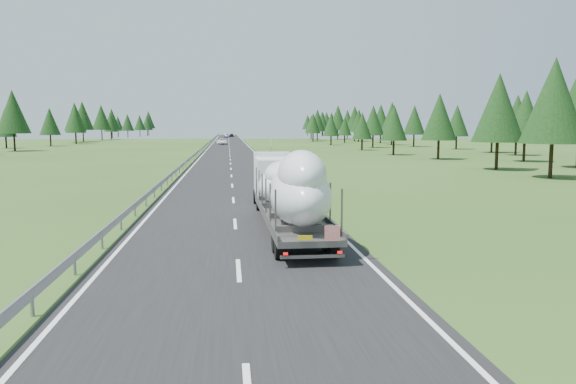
{
  "coord_description": "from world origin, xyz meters",
  "views": [
    {
      "loc": [
        -0.3,
        -18.41,
        4.81
      ],
      "look_at": [
        2.44,
        7.26,
        1.78
      ],
      "focal_mm": 35.0,
      "sensor_mm": 36.0,
      "label": 1
    }
  ],
  "objects": [
    {
      "name": "guardrail",
      "position": [
        -5.3,
        99.94,
        0.6
      ],
      "size": [
        0.1,
        400.0,
        0.76
      ],
      "color": "slate",
      "rests_on": "ground"
    },
    {
      "name": "marker_posts",
      "position": [
        6.5,
        155.0,
        0.54
      ],
      "size": [
        0.13,
        350.08,
        1.0
      ],
      "color": "silver",
      "rests_on": "ground"
    },
    {
      "name": "distant_car_blue",
      "position": [
        -0.97,
        222.59,
        0.74
      ],
      "size": [
        1.97,
        4.64,
        1.49
      ],
      "primitive_type": "imported",
      "rotation": [
        0.0,
        0.0,
        0.09
      ],
      "color": "#171A41",
      "rests_on": "ground"
    },
    {
      "name": "ground",
      "position": [
        0.0,
        0.0,
        0.0
      ],
      "size": [
        400.0,
        400.0,
        0.0
      ],
      "primitive_type": "plane",
      "color": "#2A4717",
      "rests_on": "ground"
    },
    {
      "name": "tree_line_right",
      "position": [
        39.3,
        113.4,
        6.93
      ],
      "size": [
        26.98,
        314.0,
        12.41
      ],
      "color": "black",
      "rests_on": "ground"
    },
    {
      "name": "road_surface",
      "position": [
        0.0,
        100.0,
        0.01
      ],
      "size": [
        10.0,
        400.0,
        0.02
      ],
      "primitive_type": "cube",
      "color": "black",
      "rests_on": "ground"
    },
    {
      "name": "boat_truck",
      "position": [
        2.44,
        7.76,
        1.97
      ],
      "size": [
        2.57,
        17.2,
        3.92
      ],
      "color": "silver",
      "rests_on": "ground"
    },
    {
      "name": "distant_van",
      "position": [
        -1.85,
        131.06,
        0.77
      ],
      "size": [
        2.98,
        5.72,
        1.54
      ],
      "primitive_type": "imported",
      "rotation": [
        0.0,
        0.0,
        0.08
      ],
      "color": "white",
      "rests_on": "ground"
    },
    {
      "name": "tree_line_left",
      "position": [
        -44.31,
        127.69,
        7.13
      ],
      "size": [
        14.55,
        314.35,
        12.63
      ],
      "color": "black",
      "rests_on": "ground"
    },
    {
      "name": "distant_car_dark",
      "position": [
        1.33,
        235.94,
        0.78
      ],
      "size": [
        2.17,
        4.69,
        1.56
      ],
      "primitive_type": "imported",
      "rotation": [
        0.0,
        0.0,
        -0.07
      ],
      "color": "black",
      "rests_on": "ground"
    },
    {
      "name": "highway_sign",
      "position": [
        7.2,
        80.0,
        1.81
      ],
      "size": [
        0.08,
        0.9,
        2.6
      ],
      "color": "slate",
      "rests_on": "ground"
    }
  ]
}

